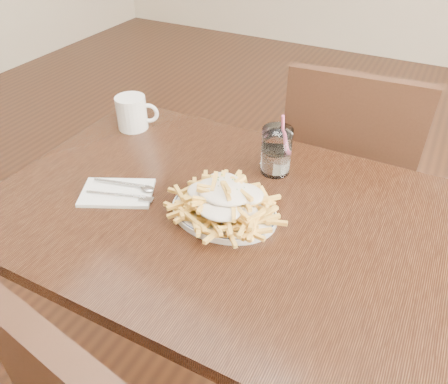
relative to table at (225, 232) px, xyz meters
The scene contains 9 objects.
floor 0.67m from the table, ahead, with size 7.00×7.00×0.00m, color black.
table is the anchor object (origin of this frame).
chair_far 0.67m from the table, 74.19° to the left, with size 0.46×0.46×0.95m.
fries_plate 0.09m from the table, 72.15° to the right, with size 0.33×0.31×0.02m.
loaded_fries 0.14m from the table, 72.15° to the right, with size 0.31×0.28×0.08m.
napkin 0.30m from the table, 164.70° to the right, with size 0.19×0.12×0.01m, color white.
cutlery 0.30m from the table, 165.86° to the right, with size 0.20×0.12×0.01m.
water_glass 0.26m from the table, 77.95° to the left, with size 0.08×0.08×0.18m.
coffee_mug 0.54m from the table, 152.64° to the left, with size 0.13×0.10×0.11m.
Camera 1 is at (0.39, -0.76, 1.45)m, focal length 35.00 mm.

